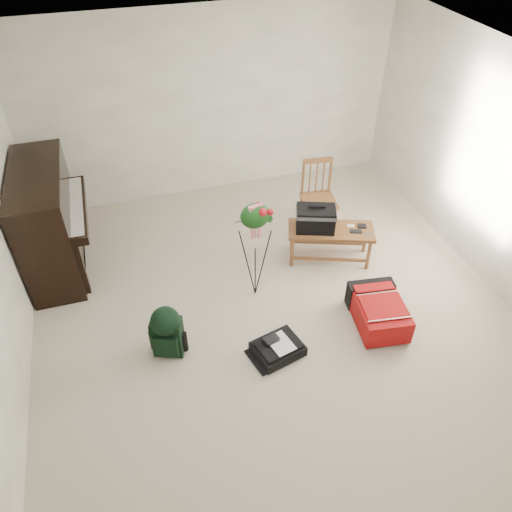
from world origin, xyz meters
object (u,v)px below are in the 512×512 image
object	(u,v)px
green_backpack	(167,330)
flower_stand	(255,252)
dining_chair	(318,198)
red_suitcase	(376,308)
piano	(50,223)
black_duffel	(278,348)
bench	(321,224)

from	to	relation	value
green_backpack	flower_stand	size ratio (longest dim) A/B	0.47
dining_chair	red_suitcase	bearing A→B (deg)	-83.47
dining_chair	red_suitcase	distance (m)	1.73
dining_chair	piano	bearing A→B (deg)	-176.94
red_suitcase	flower_stand	xyz separation A→B (m)	(-1.11, 0.74, 0.45)
black_duffel	flower_stand	xyz separation A→B (m)	(0.03, 0.88, 0.54)
red_suitcase	black_duffel	world-z (taller)	red_suitcase
bench	black_duffel	bearing A→B (deg)	-107.63
piano	flower_stand	distance (m)	2.39
red_suitcase	bench	bearing A→B (deg)	109.06
green_backpack	black_duffel	bearing A→B (deg)	3.59
bench	black_duffel	distance (m)	1.59
black_duffel	flower_stand	bearing A→B (deg)	73.59
piano	flower_stand	bearing A→B (deg)	-29.56
piano	red_suitcase	xyz separation A→B (m)	(3.19, -1.92, -0.44)
bench	black_duffel	xyz separation A→B (m)	(-0.93, -1.20, -0.47)
dining_chair	flower_stand	size ratio (longest dim) A/B	0.76
green_backpack	piano	bearing A→B (deg)	141.98
bench	dining_chair	bearing A→B (deg)	90.50
green_backpack	dining_chair	bearing A→B (deg)	56.10
red_suitcase	black_duffel	xyz separation A→B (m)	(-1.14, -0.14, -0.09)
green_backpack	bench	bearing A→B (deg)	45.51
piano	red_suitcase	world-z (taller)	piano
bench	dining_chair	size ratio (longest dim) A/B	1.13
red_suitcase	flower_stand	world-z (taller)	flower_stand
black_duffel	green_backpack	distance (m)	1.11
flower_stand	red_suitcase	bearing A→B (deg)	-47.14
piano	green_backpack	size ratio (longest dim) A/B	2.57
dining_chair	green_backpack	distance (m)	2.65
red_suitcase	flower_stand	bearing A→B (deg)	154.08
piano	green_backpack	xyz separation A→B (m)	(1.02, -1.73, -0.28)
flower_stand	bench	bearing A→B (deg)	6.68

